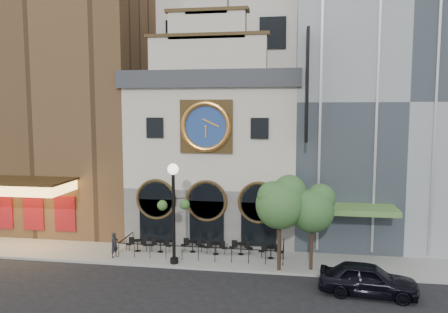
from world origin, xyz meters
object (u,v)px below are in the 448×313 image
Objects in this scene: bistro_3 at (216,247)px; car_right at (368,279)px; tree_left at (313,207)px; pedestrian at (115,245)px; bistro_4 at (241,248)px; tree_right at (281,201)px; lamppost at (173,202)px; bistro_5 at (271,251)px; bistro_2 at (193,245)px; bistro_0 at (138,244)px; bistro_1 at (160,245)px.

car_right is at bearing -27.89° from bistro_3.
pedestrian is at bearing 178.97° from tree_left.
bistro_3 is at bearing 163.76° from tree_left.
tree_left is at bearing 49.98° from car_right.
tree_right reaches higher than bistro_4.
tree_left is at bearing -24.05° from bistro_4.
tree_left reaches higher than pedestrian.
lamppost reaches higher than tree_left.
pedestrian is 0.31× the size of tree_left.
car_right reaches higher than bistro_5.
bistro_5 is at bearing 148.30° from tree_left.
bistro_5 is 10.11m from pedestrian.
car_right is 15.62m from pedestrian.
pedestrian is at bearing -159.35° from bistro_2.
lamppost is at bearing -31.77° from bistro_0.
bistro_1 and bistro_2 have the same top height.
bistro_2 is 1.00× the size of bistro_4.
car_right is (8.91, -4.71, 0.24)m from bistro_3.
car_right is at bearing -40.32° from bistro_5.
tree_right is (5.90, -2.40, 3.71)m from bistro_2.
car_right is (5.28, -4.48, 0.24)m from bistro_5.
lamppost is (4.12, -0.51, 3.06)m from pedestrian.
bistro_0 is at bearing -178.14° from bistro_3.
tree_right is (-1.89, -0.38, 0.39)m from tree_left.
bistro_3 is at bearing 1.86° from bistro_0.
lamppost reaches higher than bistro_0.
tree_right is (2.63, -2.40, 3.71)m from bistro_4.
bistro_3 is 6.05m from tree_right.
bistro_3 is at bearing 68.75° from car_right.
tree_left is at bearing -16.24° from bistro_3.
bistro_2 is at bearing 175.02° from bistro_5.
car_right is (10.55, -4.94, 0.24)m from bistro_2.
lamppost is at bearing -137.57° from bistro_3.
tree_left reaches higher than bistro_4.
bistro_3 is (1.64, -0.23, 0.00)m from bistro_2.
bistro_0 is at bearing -16.05° from pedestrian.
bistro_2 is at bearing 71.54° from car_right.
lamppost is (1.50, -1.98, 3.40)m from bistro_1.
bistro_1 is 0.25× the size of lamppost.
tree_right is at bearing -27.02° from bistro_3.
bistro_2 is 0.31× the size of tree_left.
pedestrian is at bearing -150.69° from bistro_1.
bistro_0 is 8.97m from bistro_5.
pedestrian is 5.16m from lamppost.
pedestrian is at bearing -172.43° from bistro_5.
car_right is at bearing -32.49° from lamppost.
tree_left is (12.54, -0.22, 2.97)m from pedestrian.
bistro_0 is 0.32× the size of car_right.
bistro_0 and bistro_4 have the same top height.
bistro_5 is 0.32× the size of car_right.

